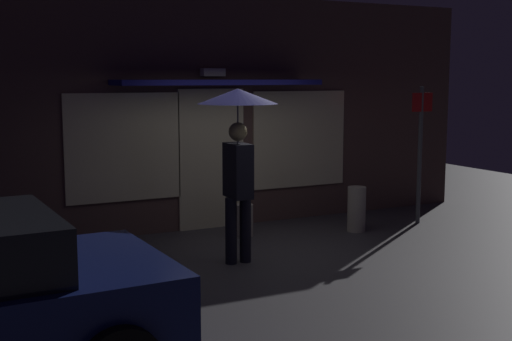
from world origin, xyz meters
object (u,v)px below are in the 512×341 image
object	(u,v)px
person_with_umbrella	(238,132)
sidewalk_bollard_2	(357,209)
street_sign_post	(420,146)
sidewalk_bollard	(244,220)

from	to	relation	value
person_with_umbrella	sidewalk_bollard_2	distance (m)	2.87
person_with_umbrella	street_sign_post	world-z (taller)	person_with_umbrella
person_with_umbrella	sidewalk_bollard	bearing A→B (deg)	152.84
person_with_umbrella	sidewalk_bollard	world-z (taller)	person_with_umbrella
person_with_umbrella	sidewalk_bollard_2	size ratio (longest dim) A/B	3.20
street_sign_post	sidewalk_bollard_2	world-z (taller)	street_sign_post
person_with_umbrella	sidewalk_bollard_2	world-z (taller)	person_with_umbrella
person_with_umbrella	sidewalk_bollard	size ratio (longest dim) A/B	4.63
street_sign_post	sidewalk_bollard	xyz separation A→B (m)	(-2.94, 0.47, -1.03)
person_with_umbrella	street_sign_post	bearing A→B (deg)	104.60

